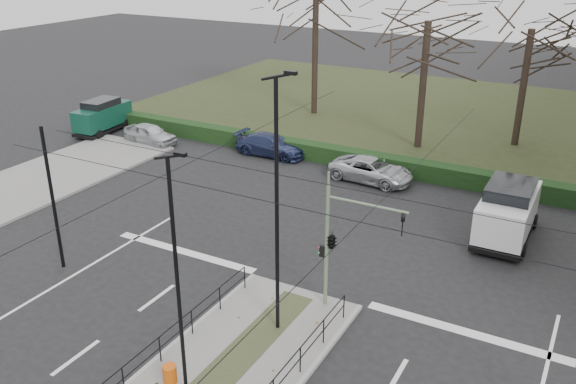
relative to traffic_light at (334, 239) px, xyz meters
name	(u,v)px	position (x,y,z in m)	size (l,w,h in m)	color
ground	(232,368)	(-1.37, -4.50, -2.83)	(140.00, 140.00, 0.00)	black
park	(394,109)	(-7.37, 27.50, -2.78)	(38.00, 26.00, 0.10)	#252F17
hedge	(319,152)	(-7.37, 14.10, -2.33)	(38.00, 1.00, 1.00)	black
catenary	(257,250)	(-1.37, -2.88, 0.60)	(20.00, 34.00, 6.00)	black
traffic_light	(334,239)	(0.00, 0.00, 0.00)	(3.14, 1.80, 4.61)	slate
litter_bin	(170,375)	(-2.13, -6.53, -1.93)	(0.41, 0.41, 1.05)	black
streetlamp_median_near	(178,282)	(-1.71, -6.35, 1.18)	(0.63, 0.13, 7.60)	black
streetlamp_median_far	(277,208)	(-1.04, -2.13, 1.82)	(0.74, 0.15, 8.87)	black
parked_car_first	(150,134)	(-18.46, 11.74, -2.18)	(1.53, 3.81, 1.30)	#AEB1B6
parked_car_third	(271,145)	(-10.36, 13.50, -2.16)	(1.85, 4.56, 1.32)	#21294D
parked_car_fourth	(371,170)	(-3.36, 12.42, -2.18)	(2.14, 4.63, 1.29)	#AEB1B6
white_van	(508,210)	(4.42, 8.90, -1.48)	(2.28, 4.99, 2.61)	silver
green_van	(102,116)	(-22.86, 12.06, -1.62)	(2.12, 4.60, 2.31)	#0C3627
bare_tree_center	(531,38)	(2.53, 22.64, 4.02)	(6.72, 6.72, 9.68)	black
bare_tree_near	(428,31)	(-2.85, 19.23, 4.51)	(7.44, 7.44, 10.37)	black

